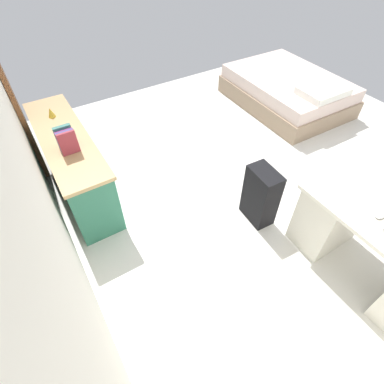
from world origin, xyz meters
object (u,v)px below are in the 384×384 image
Objects in this scene: suitcase_black at (261,196)px; bed at (287,91)px; desk at (375,249)px; computer_mouse at (380,215)px; figurine_small at (51,113)px; credenza at (73,163)px.

bed is at bearing -47.12° from suitcase_black.
desk is 14.43× the size of computer_mouse.
suitcase_black is 2.50m from figurine_small.
bed is at bearing -32.43° from computer_mouse.
desk is 3.19m from credenza.
credenza is 16.36× the size of figurine_small.
credenza is at bearing 92.69° from bed.
computer_mouse reaches higher than credenza.
computer_mouse is 3.42m from figurine_small.
bed is 2.89× the size of suitcase_black.
suitcase_black is at bearing -141.18° from figurine_small.
bed is 3.13m from computer_mouse.
suitcase_black is 6.67× the size of computer_mouse.
desk is 2.16× the size of suitcase_black.
suitcase_black is at bearing 19.99° from desk.
credenza is at bearing -179.79° from figurine_small.
credenza reaches higher than suitcase_black.
desk is at bearing -142.99° from credenza.
credenza is 3.10m from computer_mouse.
figurine_small is (2.97, 1.92, 0.44)m from desk.
computer_mouse reaches higher than bed.
desk is at bearing -156.49° from suitcase_black.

